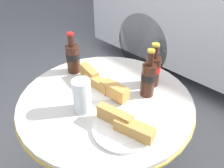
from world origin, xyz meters
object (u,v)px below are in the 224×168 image
(cola_bottle_left, at_px, (153,69))
(lunch_plate_near, at_px, (100,84))
(cola_bottle_center, at_px, (148,78))
(cola_bottle_right, at_px, (73,57))
(lunch_plate_far, at_px, (124,126))
(drinking_glass, at_px, (83,97))
(bistro_table, at_px, (106,120))

(cola_bottle_left, bearing_deg, lunch_plate_near, -123.65)
(cola_bottle_center, bearing_deg, cola_bottle_right, -162.98)
(cola_bottle_left, xyz_separation_m, lunch_plate_far, (0.12, -0.32, -0.06))
(cola_bottle_center, bearing_deg, cola_bottle_left, 114.66)
(drinking_glass, bearing_deg, bistro_table, 91.63)
(bistro_table, distance_m, lunch_plate_near, 0.18)
(cola_bottle_left, bearing_deg, cola_bottle_right, -150.54)
(cola_bottle_right, relative_size, drinking_glass, 1.50)
(bistro_table, relative_size, cola_bottle_center, 3.53)
(cola_bottle_center, relative_size, drinking_glass, 1.56)
(cola_bottle_center, bearing_deg, lunch_plate_far, -70.99)
(cola_bottle_right, relative_size, lunch_plate_near, 0.67)
(cola_bottle_center, distance_m, drinking_glass, 0.30)
(drinking_glass, distance_m, lunch_plate_near, 0.16)
(bistro_table, relative_size, lunch_plate_far, 3.26)
(lunch_plate_near, relative_size, lunch_plate_far, 1.33)
(cola_bottle_right, xyz_separation_m, lunch_plate_near, (0.22, -0.01, -0.06))
(cola_bottle_center, bearing_deg, drinking_glass, -112.29)
(cola_bottle_right, bearing_deg, lunch_plate_far, -13.68)
(cola_bottle_right, distance_m, lunch_plate_far, 0.49)
(drinking_glass, distance_m, lunch_plate_far, 0.20)
(cola_bottle_left, bearing_deg, lunch_plate_far, -69.51)
(bistro_table, bearing_deg, cola_bottle_right, 174.57)
(bistro_table, bearing_deg, lunch_plate_far, -24.36)
(bistro_table, distance_m, cola_bottle_right, 0.36)
(lunch_plate_far, bearing_deg, cola_bottle_right, 166.32)
(cola_bottle_right, bearing_deg, drinking_glass, -28.46)
(lunch_plate_near, bearing_deg, drinking_glass, -66.75)
(cola_bottle_center, height_order, drinking_glass, cola_bottle_center)
(cola_bottle_center, xyz_separation_m, lunch_plate_far, (0.08, -0.24, -0.07))
(bistro_table, distance_m, cola_bottle_left, 0.33)
(lunch_plate_near, xyz_separation_m, lunch_plate_far, (0.26, -0.11, -0.01))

